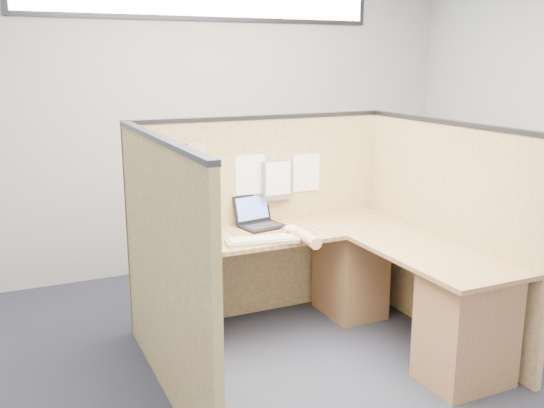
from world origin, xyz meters
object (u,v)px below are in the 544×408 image
keyboard (262,240)px  mouse (291,233)px  laptop (259,218)px  l_desk (329,290)px

keyboard → mouse: 0.25m
laptop → mouse: 0.36m
laptop → keyboard: bearing=-121.9°
l_desk → keyboard: keyboard is taller
laptop → l_desk: bearing=-77.0°
l_desk → laptop: laptop is taller
l_desk → keyboard: (-0.41, 0.19, 0.35)m
l_desk → mouse: size_ratio=16.65×
laptop → keyboard: size_ratio=0.68×
keyboard → laptop: bearing=78.7°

